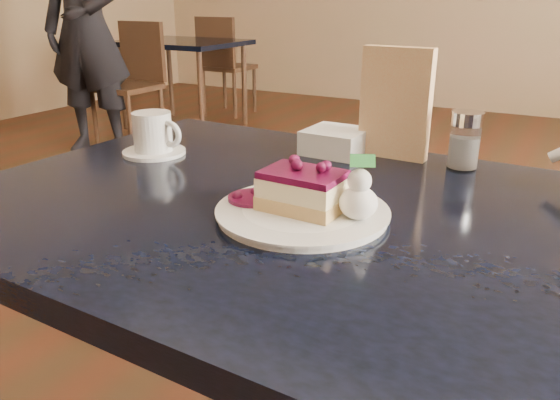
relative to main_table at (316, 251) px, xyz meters
The scene contains 11 objects.
main_table is the anchor object (origin of this frame).
dessert_plate 0.10m from the main_table, 92.01° to the right, with size 0.26×0.26×0.01m, color white.
cheesecake_slice 0.13m from the main_table, 92.01° to the right, with size 0.12×0.09×0.06m.
whipped_cream 0.15m from the main_table, 27.20° to the right, with size 0.06×0.06×0.05m.
berry_sauce 0.14m from the main_table, 149.11° to the right, with size 0.08×0.08×0.01m, color #490925.
coffee_set 0.46m from the main_table, 165.86° to the left, with size 0.14×0.13×0.09m.
menu_card 0.38m from the main_table, 87.48° to the left, with size 0.14×0.03×0.22m, color beige.
sugar_shaker 0.38m from the main_table, 63.42° to the left, with size 0.06×0.06×0.11m.
napkin_stack 0.33m from the main_table, 108.33° to the left, with size 0.12×0.12×0.05m, color white.
bg_table_far_left 3.95m from the main_table, 131.72° to the left, with size 0.96×1.74×1.16m.
patron 3.35m from the main_table, 143.08° to the left, with size 0.62×0.41×1.71m, color black.
Camera 1 is at (0.58, -0.58, 1.07)m, focal length 35.00 mm.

